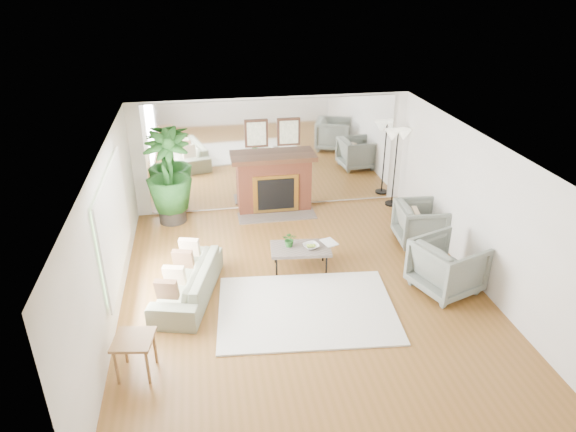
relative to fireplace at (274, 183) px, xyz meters
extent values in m
plane|color=brown|center=(0.00, -3.26, -0.66)|extent=(7.00, 7.00, 0.00)
cube|color=white|center=(-2.99, -3.26, 0.59)|extent=(0.02, 7.00, 2.50)
cube|color=white|center=(2.99, -3.26, 0.59)|extent=(0.02, 7.00, 2.50)
cube|color=white|center=(0.00, 0.23, 0.59)|extent=(6.00, 0.02, 2.50)
cube|color=silver|center=(0.00, 0.21, 0.59)|extent=(5.40, 0.04, 2.40)
cube|color=#B2E09E|center=(-2.96, -2.86, 0.69)|extent=(0.04, 2.40, 1.50)
cube|color=brown|center=(0.00, 0.02, -0.06)|extent=(1.60, 0.40, 1.20)
cube|color=gold|center=(0.00, -0.19, -0.18)|extent=(1.00, 0.04, 0.85)
cube|color=black|center=(0.00, -0.21, -0.18)|extent=(0.80, 0.04, 0.70)
cube|color=#60534B|center=(0.00, -0.33, -0.64)|extent=(1.70, 0.55, 0.03)
cube|color=#3F2814|center=(0.00, 0.00, 0.56)|extent=(1.85, 0.46, 0.10)
cube|color=#311D13|center=(-0.35, 0.17, 1.09)|extent=(0.50, 0.04, 0.60)
cube|color=#311D13|center=(0.35, 0.17, 1.09)|extent=(0.50, 0.04, 0.60)
cube|color=white|center=(-0.06, -3.78, -0.64)|extent=(2.97, 2.24, 0.03)
cube|color=#60534B|center=(0.09, -2.51, -0.26)|extent=(1.12, 0.72, 0.05)
cylinder|color=black|center=(-0.37, -2.69, -0.47)|extent=(0.03, 0.03, 0.37)
cylinder|color=black|center=(0.51, -2.78, -0.47)|extent=(0.03, 0.03, 0.37)
cylinder|color=black|center=(-0.33, -2.25, -0.47)|extent=(0.03, 0.03, 0.37)
cylinder|color=black|center=(0.55, -2.34, -0.47)|extent=(0.03, 0.03, 0.37)
imported|color=gray|center=(-1.91, -3.06, -0.37)|extent=(1.25, 2.09, 0.57)
imported|color=gray|center=(2.60, -1.94, -0.25)|extent=(0.97, 0.95, 0.82)
imported|color=gray|center=(2.37, -3.60, -0.20)|extent=(1.27, 1.25, 0.91)
cube|color=olive|center=(-2.59, -4.77, -0.10)|extent=(0.59, 0.59, 0.04)
cylinder|color=olive|center=(-2.82, -4.94, -0.38)|extent=(0.04, 0.04, 0.55)
cylinder|color=olive|center=(-2.42, -5.00, -0.38)|extent=(0.04, 0.04, 0.55)
cylinder|color=olive|center=(-2.75, -4.53, -0.38)|extent=(0.04, 0.04, 0.55)
cylinder|color=olive|center=(-2.35, -4.60, -0.38)|extent=(0.04, 0.04, 0.55)
cylinder|color=black|center=(-2.24, -0.16, -0.45)|extent=(0.58, 0.58, 0.41)
imported|color=#2A6726|center=(-2.24, -0.16, 0.48)|extent=(0.96, 0.96, 1.70)
cylinder|color=black|center=(2.70, -0.16, -0.64)|extent=(0.30, 0.30, 0.04)
cylinder|color=black|center=(2.70, -0.16, 0.20)|extent=(0.03, 0.03, 1.71)
cone|color=beige|center=(2.57, -0.16, 1.00)|extent=(0.32, 0.32, 0.24)
cone|color=beige|center=(2.83, -0.16, 1.00)|extent=(0.32, 0.32, 0.24)
imported|color=#2A6726|center=(-0.09, -2.44, -0.09)|extent=(0.30, 0.28, 0.28)
imported|color=olive|center=(0.27, -2.56, -0.20)|extent=(0.33, 0.33, 0.07)
imported|color=olive|center=(0.52, -2.48, -0.22)|extent=(0.31, 0.37, 0.02)
camera|label=1|loc=(-1.51, -10.34, 4.29)|focal=32.00mm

